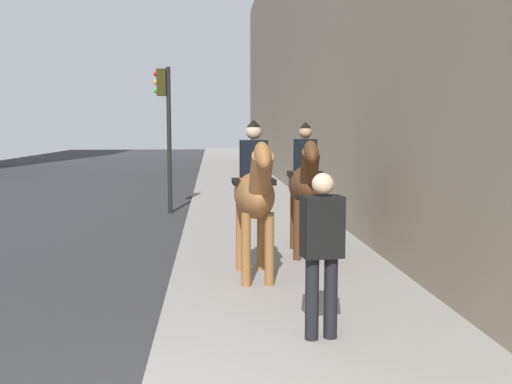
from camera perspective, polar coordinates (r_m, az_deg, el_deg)
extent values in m
ellipsoid|color=brown|center=(8.24, -0.20, -0.25)|extent=(1.52, 0.62, 0.66)
cylinder|color=brown|center=(7.93, 1.33, -5.64)|extent=(0.13, 0.13, 1.01)
cylinder|color=brown|center=(7.89, -0.99, -5.70)|extent=(0.13, 0.13, 1.01)
cylinder|color=brown|center=(8.81, 0.52, -4.44)|extent=(0.13, 0.13, 1.01)
cylinder|color=brown|center=(8.77, -1.57, -4.49)|extent=(0.13, 0.13, 1.01)
cylinder|color=brown|center=(7.45, 0.47, 1.74)|extent=(0.64, 0.30, 0.68)
ellipsoid|color=brown|center=(7.22, 0.67, 3.58)|extent=(0.63, 0.24, 0.49)
cylinder|color=black|center=(8.96, -0.70, -0.37)|extent=(0.29, 0.11, 0.55)
cube|color=black|center=(8.27, -0.23, 1.04)|extent=(0.46, 0.62, 0.08)
cube|color=black|center=(8.25, -0.24, 3.22)|extent=(0.29, 0.39, 0.55)
sphere|color=#D8AD8C|center=(8.24, -0.24, 5.96)|extent=(0.22, 0.22, 0.22)
cone|color=black|center=(8.24, -0.24, 6.80)|extent=(0.21, 0.21, 0.10)
ellipsoid|color=#4C2B16|center=(9.84, 4.86, 0.70)|extent=(1.54, 0.67, 0.66)
cylinder|color=#4C2B16|center=(9.50, 6.02, -3.73)|extent=(0.13, 0.13, 0.99)
cylinder|color=#4C2B16|center=(9.48, 4.09, -3.74)|extent=(0.13, 0.13, 0.99)
cylinder|color=#4C2B16|center=(10.39, 5.49, -2.87)|extent=(0.13, 0.13, 0.99)
cylinder|color=#4C2B16|center=(10.36, 3.73, -2.88)|extent=(0.13, 0.13, 0.99)
cylinder|color=#4C2B16|center=(9.05, 5.30, 2.43)|extent=(0.65, 0.33, 0.68)
ellipsoid|color=#4C2B16|center=(8.82, 5.44, 3.95)|extent=(0.64, 0.27, 0.49)
cylinder|color=black|center=(10.56, 4.52, 0.54)|extent=(0.29, 0.12, 0.55)
cube|color=black|center=(9.87, 4.84, 1.78)|extent=(0.48, 0.63, 0.08)
cube|color=black|center=(9.85, 4.86, 3.61)|extent=(0.31, 0.40, 0.55)
sphere|color=tan|center=(9.84, 4.88, 5.90)|extent=(0.22, 0.22, 0.22)
cone|color=black|center=(9.84, 4.89, 6.60)|extent=(0.21, 0.21, 0.10)
cylinder|color=black|center=(5.99, 5.53, -10.40)|extent=(0.14, 0.14, 0.85)
cylinder|color=black|center=(6.05, 7.36, -10.24)|extent=(0.14, 0.14, 0.85)
cube|color=black|center=(5.85, 6.53, -3.41)|extent=(0.31, 0.43, 0.62)
sphere|color=#D8AD8C|center=(5.79, 6.59, 0.79)|extent=(0.22, 0.22, 0.22)
cylinder|color=black|center=(15.59, -8.54, 4.99)|extent=(0.12, 0.12, 3.86)
cube|color=#2D280C|center=(15.64, -9.30, 10.60)|extent=(0.20, 0.24, 0.70)
sphere|color=red|center=(15.67, -9.80, 11.39)|extent=(0.14, 0.14, 0.14)
sphere|color=orange|center=(15.65, -9.78, 10.58)|extent=(0.14, 0.14, 0.14)
sphere|color=green|center=(15.64, -9.77, 9.78)|extent=(0.14, 0.14, 0.14)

